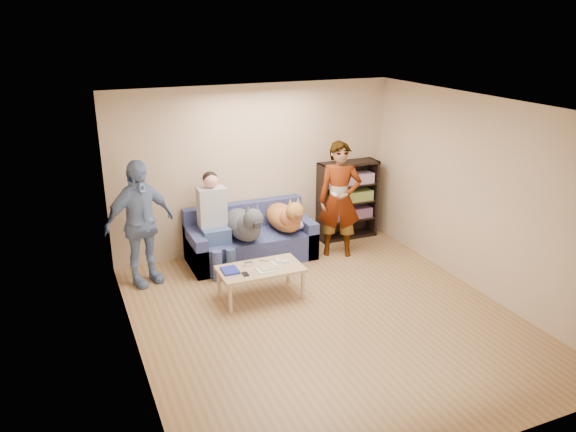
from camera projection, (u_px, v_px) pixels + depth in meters
name	position (u px, v px, depth m)	size (l,w,h in m)	color
ground	(326.00, 318.00, 6.95)	(5.00, 5.00, 0.00)	olive
ceiling	(331.00, 107.00, 6.09)	(5.00, 5.00, 0.00)	white
wall_back	(255.00, 169.00, 8.69)	(4.50, 4.50, 0.00)	tan
wall_front	(475.00, 320.00, 4.35)	(4.50, 4.50, 0.00)	tan
wall_left	(131.00, 249.00, 5.69)	(5.00, 5.00, 0.00)	tan
wall_right	(482.00, 197.00, 7.35)	(5.00, 5.00, 0.00)	tan
blanket	(293.00, 224.00, 8.66)	(0.46, 0.39, 0.16)	#A3A2A7
person_standing_right	(340.00, 200.00, 8.55)	(0.65, 0.43, 1.79)	gray
person_standing_left	(140.00, 223.00, 7.59)	(1.04, 0.43, 1.77)	#7488BA
held_controller	(334.00, 194.00, 8.24)	(0.04, 0.12, 0.03)	white
notebook_blue	(230.00, 270.00, 7.24)	(0.20, 0.26, 0.03)	#1B2797
papers	(267.00, 270.00, 7.28)	(0.26, 0.20, 0.01)	silver
magazine	(268.00, 268.00, 7.30)	(0.22, 0.17, 0.01)	#A9A287
camera_silver	(249.00, 264.00, 7.40)	(0.11, 0.06, 0.05)	silver
controller_a	(277.00, 260.00, 7.54)	(0.04, 0.13, 0.03)	white
controller_b	(285.00, 262.00, 7.50)	(0.09, 0.06, 0.03)	silver
headphone_cup_a	(275.00, 265.00, 7.40)	(0.07, 0.07, 0.02)	white
headphone_cup_b	(273.00, 263.00, 7.47)	(0.07, 0.07, 0.02)	white
pen_orange	(263.00, 272.00, 7.20)	(0.01, 0.01, 0.14)	orange
pen_black	(264.00, 261.00, 7.55)	(0.01, 0.01, 0.14)	black
wallet	(245.00, 274.00, 7.15)	(0.07, 0.12, 0.01)	black
sofa	(250.00, 241.00, 8.59)	(1.90, 0.85, 0.82)	#515B93
person_seated	(214.00, 219.00, 8.10)	(0.40, 0.73, 1.47)	#3E5D88
dog_gray	(244.00, 224.00, 8.19)	(0.47, 1.28, 0.68)	#4C4D56
dog_tan	(285.00, 217.00, 8.54)	(0.44, 1.18, 0.64)	#C3743B
coffee_table	(260.00, 271.00, 7.37)	(1.10, 0.60, 0.42)	tan
bookshelf	(347.00, 198.00, 9.32)	(1.00, 0.34, 1.30)	black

